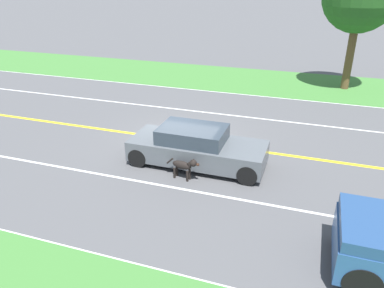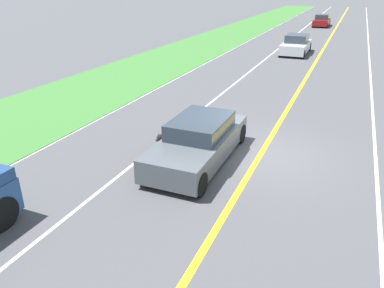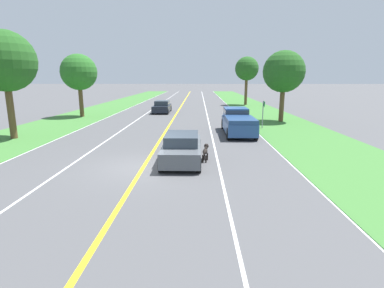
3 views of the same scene
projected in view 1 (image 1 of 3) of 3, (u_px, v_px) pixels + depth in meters
ground_plane at (182, 141)px, 15.13m from camera, size 400.00×400.00×0.00m
centre_divider_line at (182, 140)px, 15.13m from camera, size 0.18×160.00×0.01m
lane_edge_line_right at (84, 252)px, 9.11m from camera, size 0.14×160.00×0.01m
lane_edge_line_left at (225, 92)px, 21.15m from camera, size 0.14×160.00×0.01m
lane_dash_same_dir at (145, 182)px, 12.12m from camera, size 0.10×160.00×0.01m
lane_dash_oncoming at (207, 112)px, 18.14m from camera, size 0.10×160.00×0.01m
grass_verge_left at (236, 79)px, 23.72m from camera, size 6.00×160.00×0.03m
ego_car at (197, 147)px, 13.03m from camera, size 1.86×4.72×1.38m
dog at (185, 166)px, 12.10m from camera, size 0.37×1.22×0.82m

